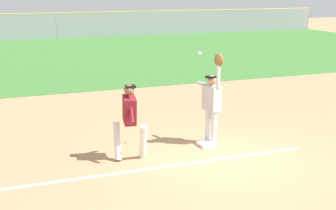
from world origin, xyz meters
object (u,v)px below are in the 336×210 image
fielder (212,100)px  baseball (200,53)px  parked_car_tan (37,27)px  runner (130,117)px  parked_car_green (111,25)px  first_base (207,144)px

fielder → baseball: bearing=4.7°
fielder → parked_car_tan: bearing=-103.0°
runner → baseball: (1.77, 0.20, 1.30)m
baseball → parked_car_green: baseball is taller
parked_car_tan → baseball: bearing=-84.2°
first_base → parked_car_green: (4.97, 29.37, 0.63)m
baseball → first_base: bearing=1.3°
parked_car_green → fielder: bearing=-102.2°
first_base → runner: 2.22m
first_base → runner: runner is taller
fielder → runner: bearing=-6.5°
fielder → parked_car_green: size_ratio=0.51×
parked_car_tan → parked_car_green: size_ratio=1.01×
fielder → parked_car_tan: fielder is taller
parked_car_green → baseball: bearing=-102.9°
fielder → runner: (-2.19, -0.36, -0.12)m
parked_car_tan → fielder: bearing=-83.3°
first_base → baseball: 2.27m
parked_car_tan → parked_car_green: bearing=8.7°
parked_car_tan → parked_car_green: 6.16m
first_base → runner: (-2.00, -0.20, 0.96)m
runner → parked_car_green: bearing=85.1°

